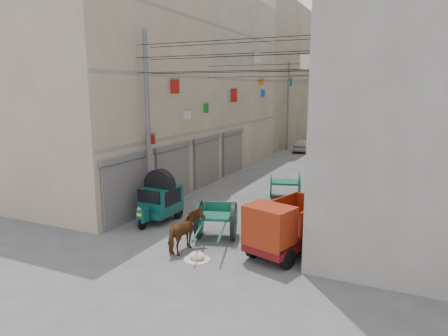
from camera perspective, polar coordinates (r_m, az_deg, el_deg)
The scene contains 18 objects.
ground at distance 11.94m, azimuth -12.74°, elevation -16.69°, with size 140.00×140.00×0.00m, color #49494C.
building_row_left at distance 44.87m, azimuth 5.85°, elevation 12.23°, with size 8.00×62.00×14.00m.
building_row_right at distance 42.46m, azimuth 27.14°, elevation 11.17°, with size 8.00×62.00×14.00m.
end_cap_building at distance 74.59m, azimuth 20.02°, elevation 11.18°, with size 22.00×10.00×13.00m, color #9E947C.
shutters_left at distance 21.80m, azimuth -4.60°, elevation 0.43°, with size 0.18×14.40×2.88m.
signboards at distance 30.74m, azimuth 12.33°, elevation 6.95°, with size 8.22×40.52×5.67m.
ac_units at distance 16.34m, azimuth 14.85°, elevation 17.49°, with size 0.70×6.55×3.35m.
utility_poles at distance 26.18m, azimuth 10.16°, elevation 7.60°, with size 7.40×22.20×8.00m.
overhead_cables at distance 23.67m, azimuth 8.75°, elevation 14.00°, with size 7.40×22.52×1.12m.
auto_rickshaw at distance 17.20m, azimuth -9.13°, elevation -4.24°, with size 1.43×2.44×1.71m.
tonga_cart at distance 15.07m, azimuth -1.12°, elevation -7.37°, with size 2.06×3.35×1.42m.
mini_truck at distance 13.61m, azimuth 8.39°, elevation -8.76°, with size 2.43×3.69×1.91m.
second_cart at distance 21.02m, azimuth 8.75°, elevation -2.21°, with size 1.86×1.74×1.36m.
feed_sack at distance 13.51m, azimuth -3.87°, elevation -12.40°, with size 0.53×0.43×0.27m, color beige.
horse at distance 13.96m, azimuth -5.49°, elevation -9.11°, with size 0.76×1.66×1.41m, color maroon.
distant_car_white at distance 37.14m, azimuth 11.29°, elevation 3.27°, with size 1.43×3.54×1.21m, color #B7B7B7.
distant_car_grey at distance 35.85m, azimuth 15.14°, elevation 2.83°, with size 1.28×3.66×1.21m, color slate.
distant_car_green at distance 52.60m, azimuth 17.53°, elevation 5.25°, with size 1.78×4.38×1.27m, color #1E5833.
Camera 1 is at (6.59, -8.30, 5.51)m, focal length 32.00 mm.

